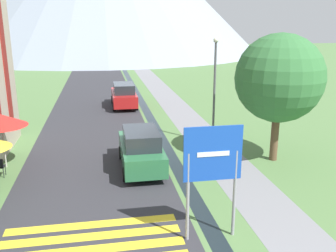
{
  "coord_description": "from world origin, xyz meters",
  "views": [
    {
      "loc": [
        -2.02,
        -5.77,
        6.37
      ],
      "look_at": [
        0.84,
        10.0,
        1.88
      ],
      "focal_mm": 40.0,
      "sensor_mm": 36.0,
      "label": 1
    }
  ],
  "objects_px": {
    "parked_car_near": "(141,149)",
    "road_sign": "(213,166)",
    "cafe_umbrella_rear_red": "(1,120)",
    "parked_car_far": "(124,95)",
    "streetlamp": "(215,83)",
    "tree_by_path": "(279,78)"
  },
  "relations": [
    {
      "from": "road_sign",
      "to": "cafe_umbrella_rear_red",
      "type": "height_order",
      "value": "road_sign"
    },
    {
      "from": "parked_car_far",
      "to": "cafe_umbrella_rear_red",
      "type": "relative_size",
      "value": 1.85
    },
    {
      "from": "road_sign",
      "to": "parked_car_far",
      "type": "xyz_separation_m",
      "value": [
        -1.36,
        18.72,
        -1.44
      ]
    },
    {
      "from": "cafe_umbrella_rear_red",
      "to": "tree_by_path",
      "type": "bearing_deg",
      "value": -5.91
    },
    {
      "from": "road_sign",
      "to": "streetlamp",
      "type": "xyz_separation_m",
      "value": [
        2.75,
        8.84,
        0.95
      ]
    },
    {
      "from": "parked_car_far",
      "to": "streetlamp",
      "type": "relative_size",
      "value": 0.81
    },
    {
      "from": "parked_car_near",
      "to": "streetlamp",
      "type": "distance_m",
      "value": 5.64
    },
    {
      "from": "road_sign",
      "to": "parked_car_far",
      "type": "relative_size",
      "value": 0.78
    },
    {
      "from": "parked_car_far",
      "to": "tree_by_path",
      "type": "height_order",
      "value": "tree_by_path"
    },
    {
      "from": "parked_car_near",
      "to": "road_sign",
      "type": "bearing_deg",
      "value": -76.25
    },
    {
      "from": "cafe_umbrella_rear_red",
      "to": "streetlamp",
      "type": "height_order",
      "value": "streetlamp"
    },
    {
      "from": "streetlamp",
      "to": "tree_by_path",
      "type": "height_order",
      "value": "tree_by_path"
    },
    {
      "from": "road_sign",
      "to": "tree_by_path",
      "type": "distance_m",
      "value": 7.79
    },
    {
      "from": "road_sign",
      "to": "cafe_umbrella_rear_red",
      "type": "bearing_deg",
      "value": 136.14
    },
    {
      "from": "parked_car_far",
      "to": "cafe_umbrella_rear_red",
      "type": "height_order",
      "value": "cafe_umbrella_rear_red"
    },
    {
      "from": "cafe_umbrella_rear_red",
      "to": "road_sign",
      "type": "bearing_deg",
      "value": -43.86
    },
    {
      "from": "cafe_umbrella_rear_red",
      "to": "parked_car_near",
      "type": "bearing_deg",
      "value": -11.59
    },
    {
      "from": "cafe_umbrella_rear_red",
      "to": "streetlamp",
      "type": "xyz_separation_m",
      "value": [
        10.22,
        1.67,
        1.1
      ]
    },
    {
      "from": "parked_car_far",
      "to": "cafe_umbrella_rear_red",
      "type": "distance_m",
      "value": 13.12
    },
    {
      "from": "parked_car_near",
      "to": "streetlamp",
      "type": "relative_size",
      "value": 0.77
    },
    {
      "from": "parked_car_near",
      "to": "tree_by_path",
      "type": "bearing_deg",
      "value": -0.39
    },
    {
      "from": "road_sign",
      "to": "cafe_umbrella_rear_red",
      "type": "distance_m",
      "value": 10.35
    }
  ]
}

